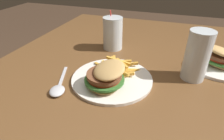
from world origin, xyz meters
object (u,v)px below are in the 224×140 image
(juice_glass, at_px, (113,35))
(spoon, at_px, (58,89))
(meal_plate_far, at_px, (220,60))
(meal_plate_near, at_px, (110,76))
(beer_glass, at_px, (197,57))

(juice_glass, distance_m, spoon, 0.37)
(meal_plate_far, bearing_deg, spoon, -55.98)
(meal_plate_near, relative_size, spoon, 1.49)
(beer_glass, height_order, juice_glass, beer_glass)
(beer_glass, distance_m, meal_plate_far, 0.16)
(beer_glass, relative_size, meal_plate_far, 0.74)
(meal_plate_near, bearing_deg, spoon, -55.34)
(spoon, bearing_deg, meal_plate_near, 103.54)
(meal_plate_near, distance_m, spoon, 0.17)
(meal_plate_near, distance_m, beer_glass, 0.29)
(meal_plate_far, bearing_deg, beer_glass, -40.59)
(juice_glass, bearing_deg, meal_plate_far, 85.73)
(beer_glass, bearing_deg, meal_plate_far, 139.41)
(meal_plate_near, height_order, meal_plate_far, meal_plate_near)
(beer_glass, bearing_deg, juice_glass, -113.27)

